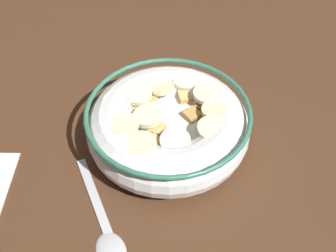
{
  "coord_description": "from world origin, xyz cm",
  "views": [
    {
      "loc": [
        -32.26,
        -12.77,
        40.3
      ],
      "look_at": [
        0.0,
        0.0,
        3.0
      ],
      "focal_mm": 44.53,
      "sensor_mm": 36.0,
      "label": 1
    }
  ],
  "objects": [
    {
      "name": "spoon",
      "position": [
        -14.6,
        0.94,
        0.34
      ],
      "size": [
        12.27,
        12.35,
        0.8
      ],
      "color": "#B7B7BC",
      "rests_on": "ground_plane"
    },
    {
      "name": "cereal_bowl",
      "position": [
        0.0,
        0.01,
        3.21
      ],
      "size": [
        19.92,
        19.92,
        6.19
      ],
      "color": "white",
      "rests_on": "ground_plane"
    },
    {
      "name": "ground_plane",
      "position": [
        0.0,
        0.0,
        -1.0
      ],
      "size": [
        115.58,
        115.58,
        2.0
      ],
      "primitive_type": "cube",
      "color": "#472B19"
    }
  ]
}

